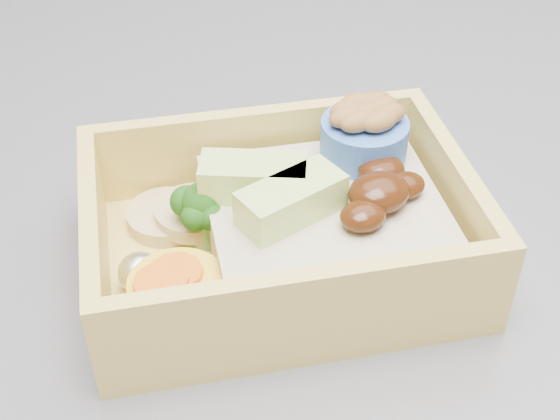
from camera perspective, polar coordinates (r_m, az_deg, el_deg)
name	(u,v)px	position (r m, az deg, el deg)	size (l,w,h in m)	color
bento_box	(292,224)	(0.43, 0.87, -1.01)	(0.24, 0.20, 0.08)	#D7BE59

